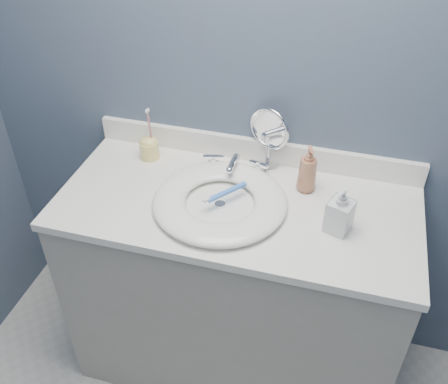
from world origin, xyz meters
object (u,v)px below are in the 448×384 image
(makeup_mirror, at_px, (269,135))
(soap_bottle_amber, at_px, (308,169))
(soap_bottle_clear, at_px, (340,209))
(toothbrush_holder, at_px, (149,147))

(makeup_mirror, distance_m, soap_bottle_amber, 0.20)
(soap_bottle_amber, xyz_separation_m, soap_bottle_clear, (0.13, -0.18, -0.00))
(makeup_mirror, distance_m, toothbrush_holder, 0.45)
(makeup_mirror, height_order, toothbrush_holder, makeup_mirror)
(soap_bottle_amber, relative_size, soap_bottle_clear, 1.06)
(soap_bottle_clear, height_order, toothbrush_holder, toothbrush_holder)
(toothbrush_holder, bearing_deg, soap_bottle_amber, -3.70)
(makeup_mirror, relative_size, toothbrush_holder, 1.15)
(makeup_mirror, distance_m, soap_bottle_clear, 0.40)
(soap_bottle_clear, bearing_deg, soap_bottle_amber, 144.34)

